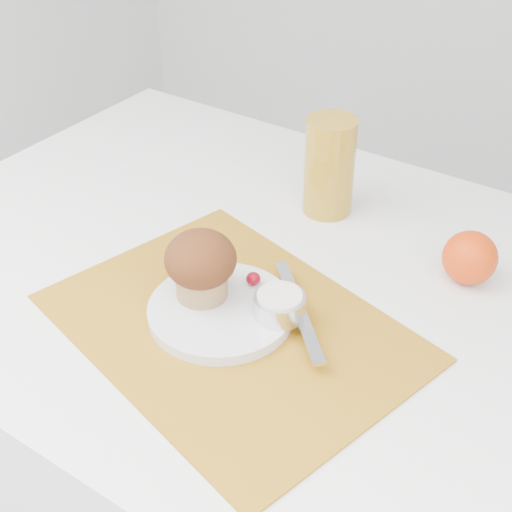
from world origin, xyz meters
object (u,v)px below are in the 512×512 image
Objects in this scene: orange at (470,258)px; muffin at (201,264)px; table at (281,453)px; plate at (221,311)px; juice_glass at (329,166)px.

orange is 0.80× the size of muffin.
table is at bearing 62.22° from muffin.
plate reaches higher than table.
table is at bearing -77.36° from juice_glass.
plate is 2.02× the size of muffin.
muffin is at bearing -93.27° from juice_glass.
muffin reaches higher than plate.
plate is 0.07m from muffin.
orange is at bearing 33.20° from table.
muffin is (-0.06, -0.11, 0.44)m from table.
plate is at bearing -86.78° from juice_glass.
juice_glass is at bearing 168.33° from orange.
juice_glass is (-0.04, 0.19, 0.45)m from table.
plate is at bearing -132.43° from orange.
table is at bearing -146.80° from orange.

